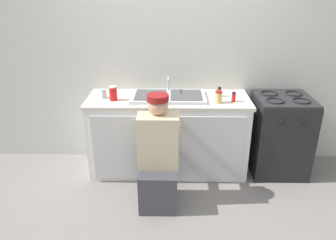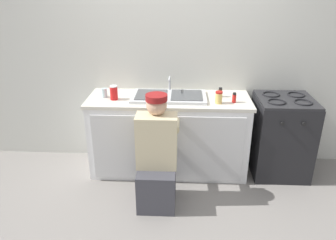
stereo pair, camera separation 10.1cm
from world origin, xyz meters
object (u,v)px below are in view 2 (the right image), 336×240
object	(u,v)px
soda_cup_red	(114,93)
stove_range	(281,136)
sink_double_basin	(169,96)
water_glass	(104,93)
condiment_jar	(219,97)
spice_bottle_pepper	(220,92)
spice_bottle_red	(234,98)
plumber_person	(157,161)

from	to	relation	value
soda_cup_red	stove_range	bearing A→B (deg)	2.48
sink_double_basin	water_glass	world-z (taller)	sink_double_basin
water_glass	condiment_jar	distance (m)	1.22
soda_cup_red	spice_bottle_pepper	size ratio (longest dim) A/B	1.45
soda_cup_red	condiment_jar	distance (m)	1.10
spice_bottle_red	soda_cup_red	bearing A→B (deg)	178.61
water_glass	spice_bottle_red	bearing A→B (deg)	-4.02
soda_cup_red	sink_double_basin	bearing A→B (deg)	8.00
sink_double_basin	soda_cup_red	world-z (taller)	sink_double_basin
plumber_person	soda_cup_red	size ratio (longest dim) A/B	7.26
water_glass	spice_bottle_pepper	xyz separation A→B (m)	(1.25, 0.08, 0.00)
plumber_person	spice_bottle_red	distance (m)	1.04
stove_range	sink_double_basin	bearing A→B (deg)	179.90
sink_double_basin	plumber_person	xyz separation A→B (m)	(-0.09, -0.64, -0.43)
stove_range	plumber_person	size ratio (longest dim) A/B	0.82
spice_bottle_red	condiment_jar	distance (m)	0.17
water_glass	spice_bottle_pepper	world-z (taller)	spice_bottle_pepper
soda_cup_red	spice_bottle_red	world-z (taller)	soda_cup_red
sink_double_basin	stove_range	distance (m)	1.33
soda_cup_red	spice_bottle_red	size ratio (longest dim) A/B	1.45
plumber_person	soda_cup_red	distance (m)	0.89
plumber_person	spice_bottle_pepper	distance (m)	1.05
spice_bottle_pepper	soda_cup_red	bearing A→B (deg)	-172.84
spice_bottle_pepper	condiment_jar	bearing A→B (deg)	-99.86
spice_bottle_red	water_glass	bearing A→B (deg)	175.98
stove_range	spice_bottle_pepper	size ratio (longest dim) A/B	8.57
spice_bottle_pepper	condiment_jar	size ratio (longest dim) A/B	0.82
stove_range	plumber_person	xyz separation A→B (m)	(-1.34, -0.63, 0.01)
soda_cup_red	water_glass	xyz separation A→B (m)	(-0.12, 0.07, -0.03)
spice_bottle_pepper	spice_bottle_red	world-z (taller)	same
soda_cup_red	water_glass	size ratio (longest dim) A/B	1.52
stove_range	soda_cup_red	world-z (taller)	soda_cup_red
water_glass	plumber_person	bearing A→B (deg)	-45.43
water_glass	spice_bottle_pepper	bearing A→B (deg)	3.48
sink_double_basin	stove_range	xyz separation A→B (m)	(1.25, -0.00, -0.45)
plumber_person	spice_bottle_pepper	world-z (taller)	plumber_person
soda_cup_red	spice_bottle_pepper	world-z (taller)	soda_cup_red
condiment_jar	soda_cup_red	bearing A→B (deg)	176.61
stove_range	water_glass	size ratio (longest dim) A/B	9.00
sink_double_basin	spice_bottle_red	size ratio (longest dim) A/B	7.62
spice_bottle_pepper	condiment_jar	xyz separation A→B (m)	(-0.04, -0.21, 0.01)
water_glass	spice_bottle_red	distance (m)	1.38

